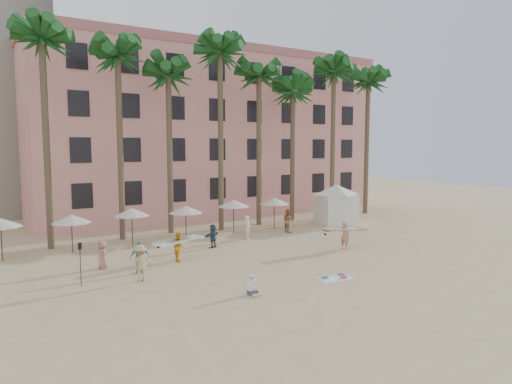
{
  "coord_description": "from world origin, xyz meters",
  "views": [
    {
      "loc": [
        -14.25,
        -18.63,
        6.98
      ],
      "look_at": [
        1.09,
        6.0,
        4.0
      ],
      "focal_mm": 32.0,
      "sensor_mm": 36.0,
      "label": 1
    }
  ],
  "objects_px": {
    "carrier_yellow": "(345,234)",
    "carrier_white": "(179,245)",
    "cabana": "(336,201)",
    "pink_hotel": "(204,136)"
  },
  "relations": [
    {
      "from": "carrier_yellow",
      "to": "carrier_white",
      "type": "relative_size",
      "value": 1.11
    },
    {
      "from": "carrier_yellow",
      "to": "cabana",
      "type": "bearing_deg",
      "value": 51.52
    },
    {
      "from": "pink_hotel",
      "to": "cabana",
      "type": "xyz_separation_m",
      "value": [
        6.15,
        -14.16,
        -5.93
      ]
    },
    {
      "from": "pink_hotel",
      "to": "carrier_white",
      "type": "xyz_separation_m",
      "value": [
        -10.9,
        -19.21,
        -7.05
      ]
    },
    {
      "from": "cabana",
      "to": "carrier_yellow",
      "type": "bearing_deg",
      "value": -128.48
    },
    {
      "from": "pink_hotel",
      "to": "carrier_yellow",
      "type": "xyz_separation_m",
      "value": [
        -0.21,
        -22.17,
        -6.93
      ]
    },
    {
      "from": "carrier_yellow",
      "to": "carrier_white",
      "type": "xyz_separation_m",
      "value": [
        -10.68,
        2.95,
        -0.12
      ]
    },
    {
      "from": "carrier_yellow",
      "to": "carrier_white",
      "type": "height_order",
      "value": "carrier_yellow"
    },
    {
      "from": "pink_hotel",
      "to": "carrier_yellow",
      "type": "distance_m",
      "value": 23.23
    },
    {
      "from": "pink_hotel",
      "to": "carrier_white",
      "type": "height_order",
      "value": "pink_hotel"
    }
  ]
}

